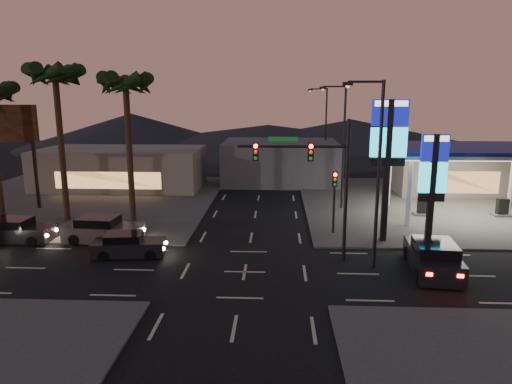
{
  "coord_description": "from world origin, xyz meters",
  "views": [
    {
      "loc": [
        1.67,
        -22.83,
        9.24
      ],
      "look_at": [
        0.3,
        6.44,
        3.0
      ],
      "focal_mm": 32.0,
      "sensor_mm": 36.0,
      "label": 1
    }
  ],
  "objects_px": {
    "traffic_signal_mast": "(315,170)",
    "car_lane_a_front": "(128,245)",
    "pylon_sign_short": "(433,173)",
    "car_lane_b_mid": "(16,231)",
    "car_lane_b_front": "(103,230)",
    "pylon_sign_tall": "(389,142)",
    "gas_station": "(468,152)",
    "suv_station": "(433,257)"
  },
  "relations": [
    {
      "from": "car_lane_a_front",
      "to": "car_lane_b_front",
      "type": "height_order",
      "value": "car_lane_b_front"
    },
    {
      "from": "pylon_sign_short",
      "to": "car_lane_b_mid",
      "type": "xyz_separation_m",
      "value": [
        -26.04,
        -0.02,
        -3.95
      ]
    },
    {
      "from": "pylon_sign_short",
      "to": "car_lane_a_front",
      "type": "xyz_separation_m",
      "value": [
        -17.99,
        -2.31,
        -4.02
      ]
    },
    {
      "from": "traffic_signal_mast",
      "to": "suv_station",
      "type": "height_order",
      "value": "traffic_signal_mast"
    },
    {
      "from": "pylon_sign_short",
      "to": "traffic_signal_mast",
      "type": "relative_size",
      "value": 0.88
    },
    {
      "from": "traffic_signal_mast",
      "to": "car_lane_a_front",
      "type": "xyz_separation_m",
      "value": [
        -10.74,
        0.2,
        -4.59
      ]
    },
    {
      "from": "pylon_sign_short",
      "to": "car_lane_a_front",
      "type": "relative_size",
      "value": 1.61
    },
    {
      "from": "suv_station",
      "to": "car_lane_b_front",
      "type": "bearing_deg",
      "value": 167.65
    },
    {
      "from": "pylon_sign_short",
      "to": "car_lane_b_mid",
      "type": "relative_size",
      "value": 1.48
    },
    {
      "from": "traffic_signal_mast",
      "to": "suv_station",
      "type": "bearing_deg",
      "value": -13.3
    },
    {
      "from": "car_lane_a_front",
      "to": "suv_station",
      "type": "bearing_deg",
      "value": -5.62
    },
    {
      "from": "pylon_sign_short",
      "to": "car_lane_b_mid",
      "type": "bearing_deg",
      "value": -179.96
    },
    {
      "from": "car_lane_b_mid",
      "to": "pylon_sign_short",
      "type": "bearing_deg",
      "value": 0.04
    },
    {
      "from": "gas_station",
      "to": "car_lane_b_front",
      "type": "bearing_deg",
      "value": -164.18
    },
    {
      "from": "gas_station",
      "to": "suv_station",
      "type": "height_order",
      "value": "gas_station"
    },
    {
      "from": "car_lane_a_front",
      "to": "car_lane_b_mid",
      "type": "relative_size",
      "value": 0.92
    },
    {
      "from": "pylon_sign_short",
      "to": "suv_station",
      "type": "relative_size",
      "value": 1.29
    },
    {
      "from": "gas_station",
      "to": "pylon_sign_short",
      "type": "height_order",
      "value": "pylon_sign_short"
    },
    {
      "from": "pylon_sign_short",
      "to": "gas_station",
      "type": "bearing_deg",
      "value": 56.31
    },
    {
      "from": "gas_station",
      "to": "pylon_sign_short",
      "type": "bearing_deg",
      "value": -123.69
    },
    {
      "from": "pylon_sign_tall",
      "to": "car_lane_b_mid",
      "type": "xyz_separation_m",
      "value": [
        -23.54,
        -1.02,
        -5.69
      ]
    },
    {
      "from": "gas_station",
      "to": "car_lane_a_front",
      "type": "xyz_separation_m",
      "value": [
        -22.99,
        -9.81,
        -4.44
      ]
    },
    {
      "from": "pylon_sign_short",
      "to": "car_lane_b_front",
      "type": "height_order",
      "value": "pylon_sign_short"
    },
    {
      "from": "car_lane_a_front",
      "to": "pylon_sign_short",
      "type": "bearing_deg",
      "value": 7.33
    },
    {
      "from": "car_lane_a_front",
      "to": "traffic_signal_mast",
      "type": "bearing_deg",
      "value": -1.05
    },
    {
      "from": "gas_station",
      "to": "car_lane_b_mid",
      "type": "height_order",
      "value": "gas_station"
    },
    {
      "from": "car_lane_b_mid",
      "to": "pylon_sign_tall",
      "type": "bearing_deg",
      "value": 2.48
    },
    {
      "from": "pylon_sign_short",
      "to": "traffic_signal_mast",
      "type": "xyz_separation_m",
      "value": [
        -7.24,
        -2.51,
        0.57
      ]
    },
    {
      "from": "pylon_sign_short",
      "to": "car_lane_a_front",
      "type": "distance_m",
      "value": 18.58
    },
    {
      "from": "car_lane_a_front",
      "to": "car_lane_b_mid",
      "type": "distance_m",
      "value": 8.38
    },
    {
      "from": "pylon_sign_short",
      "to": "traffic_signal_mast",
      "type": "height_order",
      "value": "traffic_signal_mast"
    },
    {
      "from": "traffic_signal_mast",
      "to": "car_lane_b_mid",
      "type": "xyz_separation_m",
      "value": [
        -18.8,
        2.49,
        -4.52
      ]
    },
    {
      "from": "gas_station",
      "to": "pylon_sign_tall",
      "type": "distance_m",
      "value": 10.01
    },
    {
      "from": "pylon_sign_short",
      "to": "traffic_signal_mast",
      "type": "distance_m",
      "value": 7.69
    },
    {
      "from": "traffic_signal_mast",
      "to": "car_lane_a_front",
      "type": "height_order",
      "value": "traffic_signal_mast"
    },
    {
      "from": "pylon_sign_short",
      "to": "car_lane_a_front",
      "type": "height_order",
      "value": "pylon_sign_short"
    },
    {
      "from": "pylon_sign_tall",
      "to": "car_lane_b_mid",
      "type": "bearing_deg",
      "value": -177.52
    },
    {
      "from": "car_lane_b_front",
      "to": "pylon_sign_tall",
      "type": "bearing_deg",
      "value": 2.3
    },
    {
      "from": "pylon_sign_short",
      "to": "car_lane_a_front",
      "type": "bearing_deg",
      "value": -172.67
    },
    {
      "from": "gas_station",
      "to": "car_lane_a_front",
      "type": "relative_size",
      "value": 2.8
    },
    {
      "from": "pylon_sign_tall",
      "to": "suv_station",
      "type": "bearing_deg",
      "value": -73.35
    },
    {
      "from": "traffic_signal_mast",
      "to": "car_lane_b_mid",
      "type": "height_order",
      "value": "traffic_signal_mast"
    }
  ]
}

